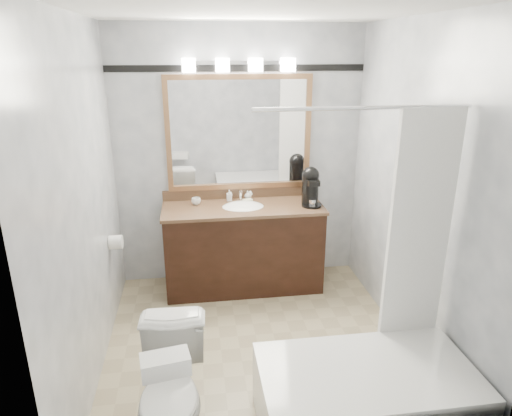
# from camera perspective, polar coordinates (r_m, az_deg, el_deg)

# --- Properties ---
(room) EXTENTS (2.42, 2.62, 2.52)m
(room) POSITION_cam_1_polar(r_m,az_deg,el_deg) (3.26, 0.32, 1.08)
(room) COLOR tan
(room) RESTS_ON ground
(vanity) EXTENTS (1.53, 0.58, 0.97)m
(vanity) POSITION_cam_1_polar(r_m,az_deg,el_deg) (4.49, -1.59, -4.70)
(vanity) COLOR black
(vanity) RESTS_ON ground
(mirror) EXTENTS (1.40, 0.04, 1.10)m
(mirror) POSITION_cam_1_polar(r_m,az_deg,el_deg) (4.44, -2.12, 9.31)
(mirror) COLOR #A37249
(mirror) RESTS_ON room
(vanity_light_bar) EXTENTS (1.02, 0.14, 0.12)m
(vanity_light_bar) POSITION_cam_1_polar(r_m,az_deg,el_deg) (4.32, -2.15, 17.49)
(vanity_light_bar) COLOR silver
(vanity_light_bar) RESTS_ON room
(accent_stripe) EXTENTS (2.40, 0.01, 0.06)m
(accent_stripe) POSITION_cam_1_polar(r_m,az_deg,el_deg) (4.38, -2.24, 17.08)
(accent_stripe) COLOR black
(accent_stripe) RESTS_ON room
(bathtub) EXTENTS (1.30, 0.75, 1.96)m
(bathtub) POSITION_cam_1_polar(r_m,az_deg,el_deg) (3.11, 13.83, -21.17)
(bathtub) COLOR white
(bathtub) RESTS_ON ground
(tp_roll) EXTENTS (0.11, 0.12, 0.12)m
(tp_roll) POSITION_cam_1_polar(r_m,az_deg,el_deg) (4.10, -17.11, -4.10)
(tp_roll) COLOR white
(tp_roll) RESTS_ON room
(toilet) EXTENTS (0.43, 0.73, 0.72)m
(toilet) POSITION_cam_1_polar(r_m,az_deg,el_deg) (2.92, -10.45, -21.80)
(toilet) COLOR white
(toilet) RESTS_ON ground
(tissue_box) EXTENTS (0.26, 0.17, 0.10)m
(tissue_box) POSITION_cam_1_polar(r_m,az_deg,el_deg) (2.46, -11.26, -18.60)
(tissue_box) COLOR white
(tissue_box) RESTS_ON toilet
(coffee_maker) EXTENTS (0.19, 0.24, 0.37)m
(coffee_maker) POSITION_cam_1_polar(r_m,az_deg,el_deg) (4.37, 6.84, 2.82)
(coffee_maker) COLOR black
(coffee_maker) RESTS_ON vanity
(cup_left) EXTENTS (0.10, 0.10, 0.07)m
(cup_left) POSITION_cam_1_polar(r_m,az_deg,el_deg) (4.41, -7.49, 0.84)
(cup_left) COLOR white
(cup_left) RESTS_ON vanity
(soap_bottle_a) EXTENTS (0.05, 0.05, 0.11)m
(soap_bottle_a) POSITION_cam_1_polar(r_m,az_deg,el_deg) (4.49, -3.36, 1.59)
(soap_bottle_a) COLOR white
(soap_bottle_a) RESTS_ON vanity
(soap_bottle_b) EXTENTS (0.07, 0.07, 0.08)m
(soap_bottle_b) POSITION_cam_1_polar(r_m,az_deg,el_deg) (4.54, -1.05, 1.65)
(soap_bottle_b) COLOR white
(soap_bottle_b) RESTS_ON vanity
(soap_bar) EXTENTS (0.10, 0.08, 0.03)m
(soap_bar) POSITION_cam_1_polar(r_m,az_deg,el_deg) (4.46, -1.08, 0.92)
(soap_bar) COLOR beige
(soap_bar) RESTS_ON vanity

